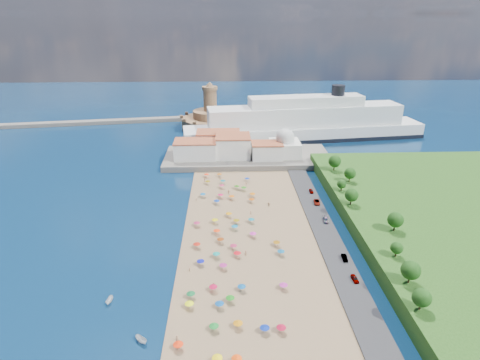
{
  "coord_description": "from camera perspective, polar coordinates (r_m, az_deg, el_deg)",
  "views": [
    {
      "loc": [
        -2.21,
        -134.96,
        74.62
      ],
      "look_at": [
        4.0,
        25.0,
        8.0
      ],
      "focal_mm": 30.0,
      "sensor_mm": 36.0,
      "label": 1
    }
  ],
  "objects": [
    {
      "name": "beachgoers",
      "position": [
        156.01,
        -1.54,
        -5.51
      ],
      "size": [
        31.82,
        102.46,
        1.89
      ],
      "color": "tan",
      "rests_on": "beach"
    },
    {
      "name": "waterfront_buildings",
      "position": [
        219.02,
        -2.34,
        4.83
      ],
      "size": [
        57.0,
        29.0,
        11.0
      ],
      "color": "silver",
      "rests_on": "terrace"
    },
    {
      "name": "beach_parasols",
      "position": [
        143.77,
        -1.62,
        -7.69
      ],
      "size": [
        32.38,
        116.43,
        2.2
      ],
      "color": "gray",
      "rests_on": "beach"
    },
    {
      "name": "terrace",
      "position": [
        220.78,
        1.07,
        3.25
      ],
      "size": [
        90.0,
        36.0,
        3.0
      ],
      "primitive_type": "cube",
      "color": "#59544C",
      "rests_on": "ground"
    },
    {
      "name": "moored_boats",
      "position": [
        114.23,
        -15.88,
        -18.76
      ],
      "size": [
        14.6,
        18.91,
        1.53
      ],
      "color": "white",
      "rests_on": "ground"
    },
    {
      "name": "fortress",
      "position": [
        281.46,
        -4.2,
        8.57
      ],
      "size": [
        40.0,
        40.0,
        32.4
      ],
      "color": "#906B48",
      "rests_on": "ground"
    },
    {
      "name": "parked_cars",
      "position": [
        157.88,
        12.11,
        -5.59
      ],
      "size": [
        3.01,
        68.03,
        1.43
      ],
      "color": "gray",
      "rests_on": "promenade"
    },
    {
      "name": "jetty",
      "position": [
        254.0,
        -4.36,
        5.73
      ],
      "size": [
        18.0,
        70.0,
        2.4
      ],
      "primitive_type": "cube",
      "color": "#59544C",
      "rests_on": "ground"
    },
    {
      "name": "domed_building",
      "position": [
        218.56,
        6.38,
        4.97
      ],
      "size": [
        16.0,
        16.0,
        15.0
      ],
      "color": "silver",
      "rests_on": "terrace"
    },
    {
      "name": "ground",
      "position": [
        154.23,
        -1.13,
        -6.34
      ],
      "size": [
        700.0,
        700.0,
        0.0
      ],
      "primitive_type": "plane",
      "color": "#071938",
      "rests_on": "ground"
    },
    {
      "name": "breakwater",
      "position": [
        316.09,
        -22.29,
        7.5
      ],
      "size": [
        199.03,
        34.77,
        2.6
      ],
      "primitive_type": "cube",
      "rotation": [
        0.0,
        0.0,
        0.14
      ],
      "color": "#59544C",
      "rests_on": "ground"
    },
    {
      "name": "cruise_ship",
      "position": [
        259.86,
        9.21,
        7.9
      ],
      "size": [
        155.41,
        41.59,
        33.61
      ],
      "color": "black",
      "rests_on": "ground"
    },
    {
      "name": "hillside_trees",
      "position": [
        154.38,
        17.54,
        -3.28
      ],
      "size": [
        14.26,
        101.9,
        7.48
      ],
      "color": "#382314",
      "rests_on": "hillside"
    }
  ]
}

